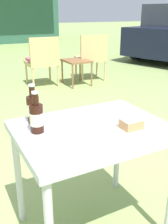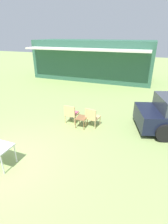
# 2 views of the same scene
# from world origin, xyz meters

# --- Properties ---
(ground_plane) EXTENTS (60.00, 60.00, 0.00)m
(ground_plane) POSITION_xyz_m (0.00, 0.00, 0.00)
(ground_plane) COLOR #8CA35B
(cabin_building) EXTENTS (9.98, 4.68, 3.19)m
(cabin_building) POSITION_xyz_m (-0.94, 11.94, 1.61)
(cabin_building) COLOR #2D5B47
(cabin_building) RESTS_ON ground_plane
(wicker_chair_cushioned) EXTENTS (0.53, 0.54, 0.86)m
(wicker_chair_cushioned) POSITION_xyz_m (0.86, 3.31, 0.47)
(wicker_chair_cushioned) COLOR tan
(wicker_chair_cushioned) RESTS_ON ground_plane
(wicker_chair_plain) EXTENTS (0.60, 0.61, 0.86)m
(wicker_chair_plain) POSITION_xyz_m (1.83, 3.29, 0.48)
(wicker_chair_plain) COLOR tan
(wicker_chair_plain) RESTS_ON ground_plane
(garden_side_table) EXTENTS (0.42, 0.50, 0.45)m
(garden_side_table) POSITION_xyz_m (1.43, 3.11, 0.39)
(garden_side_table) COLOR brown
(garden_side_table) RESTS_ON ground_plane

